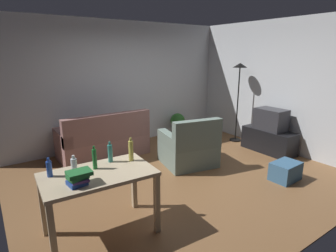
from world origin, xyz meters
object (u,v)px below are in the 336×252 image
object	(u,v)px
storage_box	(285,171)
bottle_squat	(131,151)
armchair	(189,148)
bottle_clear	(74,166)
bottle_green	(95,159)
desk	(99,182)
bottle_blue	(49,169)
couch	(104,142)
potted_plant	(178,123)
torchiere_lamp	(239,81)
bottle_tall	(110,153)
book_stack	(78,178)
tv	(271,119)
tv_stand	(269,141)

from	to	relation	value
storage_box	bottle_squat	bearing A→B (deg)	168.90
armchair	bottle_clear	size ratio (longest dim) A/B	5.04
bottle_squat	bottle_green	bearing A→B (deg)	178.27
desk	bottle_blue	size ratio (longest dim) A/B	5.84
couch	desk	world-z (taller)	couch
bottle_green	bottle_blue	bearing A→B (deg)	170.70
bottle_clear	bottle_green	bearing A→B (deg)	-2.20
potted_plant	torchiere_lamp	bearing A→B (deg)	-51.20
bottle_green	potted_plant	bearing A→B (deg)	39.66
armchair	bottle_tall	size ratio (longest dim) A/B	4.17
couch	bottle_squat	size ratio (longest dim) A/B	5.91
bottle_blue	couch	bearing A→B (deg)	56.14
torchiere_lamp	book_stack	bearing A→B (deg)	-158.27
bottle_clear	book_stack	distance (m)	0.29
desk	bottle_tall	bearing A→B (deg)	44.65
bottle_blue	bottle_tall	world-z (taller)	bottle_tall
armchair	storage_box	size ratio (longest dim) A/B	2.19
tv	book_stack	distance (m)	4.25
torchiere_lamp	bottle_squat	size ratio (longest dim) A/B	6.26
potted_plant	bottle_squat	bearing A→B (deg)	-135.61
tv_stand	bottle_tall	world-z (taller)	bottle_tall
armchair	bottle_clear	distance (m)	2.53
bottle_blue	bottle_clear	distance (m)	0.25
bottle_green	bottle_tall	bearing A→B (deg)	22.64
torchiere_lamp	bottle_blue	xyz separation A→B (m)	(-4.37, -1.31, -0.56)
armchair	bottle_blue	world-z (taller)	bottle_blue
tv	bottle_blue	xyz separation A→B (m)	(-4.37, -0.40, 0.15)
armchair	bottle_tall	xyz separation A→B (m)	(-1.86, -0.78, 0.55)
bottle_tall	couch	bearing A→B (deg)	70.94
potted_plant	tv_stand	bearing A→B (deg)	-66.12
storage_box	torchiere_lamp	bearing A→B (deg)	64.26
storage_box	couch	bearing A→B (deg)	127.15
bottle_tall	tv_stand	bearing A→B (deg)	5.94
tv_stand	bottle_blue	size ratio (longest dim) A/B	5.22
bottle_squat	desk	bearing A→B (deg)	-166.98
desk	storage_box	world-z (taller)	desk
torchiere_lamp	bottle_clear	distance (m)	4.39
potted_plant	bottle_tall	xyz separation A→B (m)	(-2.79, -2.40, 0.54)
storage_box	book_stack	world-z (taller)	book_stack
tv_stand	armchair	world-z (taller)	armchair
couch	bottle_blue	size ratio (longest dim) A/B	8.09
bottle_green	bottle_squat	world-z (taller)	bottle_squat
desk	couch	bearing A→B (deg)	70.12
desk	book_stack	size ratio (longest dim) A/B	5.13
tv_stand	storage_box	bearing A→B (deg)	137.25
tv_stand	tv	distance (m)	0.46
potted_plant	armchair	xyz separation A→B (m)	(-0.93, -1.62, -0.01)
bottle_blue	bottle_green	size ratio (longest dim) A/B	0.78
tv	bottle_squat	size ratio (longest dim) A/B	2.08
storage_box	bottle_blue	size ratio (longest dim) A/B	2.28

